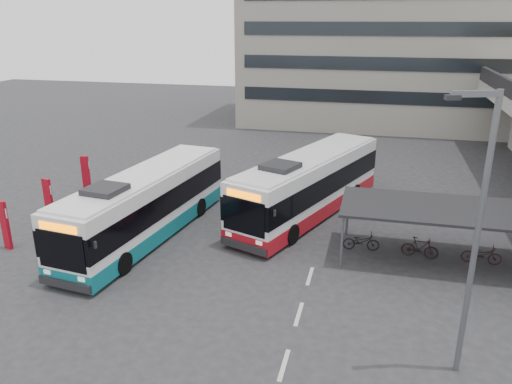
% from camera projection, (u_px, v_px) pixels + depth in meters
% --- Properties ---
extents(ground, '(120.00, 120.00, 0.00)m').
position_uv_depth(ground, '(254.00, 270.00, 22.03)').
color(ground, '#28282B').
rests_on(ground, ground).
extents(bike_shelter, '(10.00, 4.00, 2.54)m').
position_uv_depth(bike_shelter, '(453.00, 227.00, 22.33)').
color(bike_shelter, '#595B60').
rests_on(bike_shelter, ground).
extents(road_markings, '(0.15, 7.60, 0.01)m').
position_uv_depth(road_markings, '(299.00, 314.00, 18.71)').
color(road_markings, beige).
rests_on(road_markings, ground).
extents(bus_main, '(6.95, 12.65, 3.70)m').
position_uv_depth(bus_main, '(309.00, 185.00, 27.72)').
color(bus_main, white).
rests_on(bus_main, ground).
extents(bus_teal, '(4.11, 12.36, 3.59)m').
position_uv_depth(bus_teal, '(146.00, 205.00, 24.92)').
color(bus_teal, white).
rests_on(bus_teal, ground).
extents(pedestrian, '(0.59, 0.71, 1.65)m').
position_uv_depth(pedestrian, '(249.00, 212.00, 26.26)').
color(pedestrian, black).
rests_on(pedestrian, ground).
extents(lamp_post, '(1.50, 0.65, 8.78)m').
position_uv_depth(lamp_post, '(475.00, 224.00, 14.10)').
color(lamp_post, '#595B60').
rests_on(lamp_post, ground).
extents(sign_totem_south, '(0.52, 0.30, 2.44)m').
position_uv_depth(sign_totem_south, '(5.00, 224.00, 23.65)').
color(sign_totem_south, maroon).
rests_on(sign_totem_south, ground).
extents(sign_totem_mid, '(0.54, 0.26, 2.49)m').
position_uv_depth(sign_totem_mid, '(49.00, 200.00, 26.68)').
color(sign_totem_mid, maroon).
rests_on(sign_totem_mid, ground).
extents(sign_totem_north, '(0.52, 0.27, 2.40)m').
position_uv_depth(sign_totem_north, '(86.00, 174.00, 31.32)').
color(sign_totem_north, maroon).
rests_on(sign_totem_north, ground).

